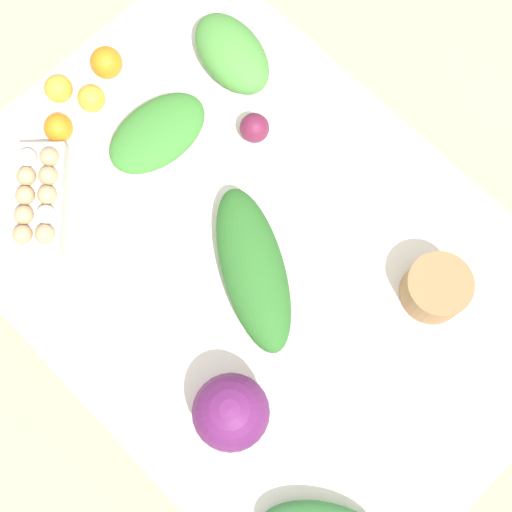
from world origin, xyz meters
TOP-DOWN VIEW (x-y plane):
  - ground_plane at (0.00, 0.00)m, footprint 8.00×8.00m
  - dining_table at (0.00, 0.00)m, footprint 1.42×1.01m
  - cabbage_purple at (0.22, -0.29)m, footprint 0.16×0.16m
  - egg_carton at (-0.44, -0.27)m, footprint 0.28×0.27m
  - paper_bag at (0.34, 0.23)m, footprint 0.15×0.15m
  - greens_bunch_beet_tops at (0.02, -0.03)m, footprint 0.41×0.32m
  - greens_bunch_dandelion at (-0.38, 0.04)m, footprint 0.18×0.27m
  - greens_bunch_scallion at (-0.40, 0.32)m, footprint 0.27×0.19m
  - beet_root at (-0.23, 0.22)m, footprint 0.07×0.07m
  - orange_0 at (-0.56, -0.01)m, footprint 0.07×0.07m
  - orange_1 at (-0.61, 0.08)m, footprint 0.08×0.08m
  - orange_2 at (-0.64, -0.05)m, footprint 0.07×0.07m
  - orange_3 at (-0.56, -0.12)m, footprint 0.07×0.07m

SIDE VIEW (x-z plane):
  - ground_plane at x=0.00m, z-range 0.00..0.00m
  - dining_table at x=0.00m, z-range 0.28..1.03m
  - greens_bunch_dandelion at x=-0.38m, z-range 0.74..0.81m
  - orange_0 at x=-0.56m, z-range 0.74..0.81m
  - orange_2 at x=-0.64m, z-range 0.74..0.81m
  - orange_3 at x=-0.56m, z-range 0.74..0.81m
  - beet_root at x=-0.23m, z-range 0.74..0.82m
  - orange_1 at x=-0.61m, z-range 0.74..0.82m
  - egg_carton at x=-0.44m, z-range 0.74..0.83m
  - greens_bunch_beet_tops at x=0.02m, z-range 0.74..0.84m
  - paper_bag at x=0.34m, z-range 0.74..0.84m
  - greens_bunch_scallion at x=-0.40m, z-range 0.74..0.84m
  - cabbage_purple at x=0.22m, z-range 0.74..0.91m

